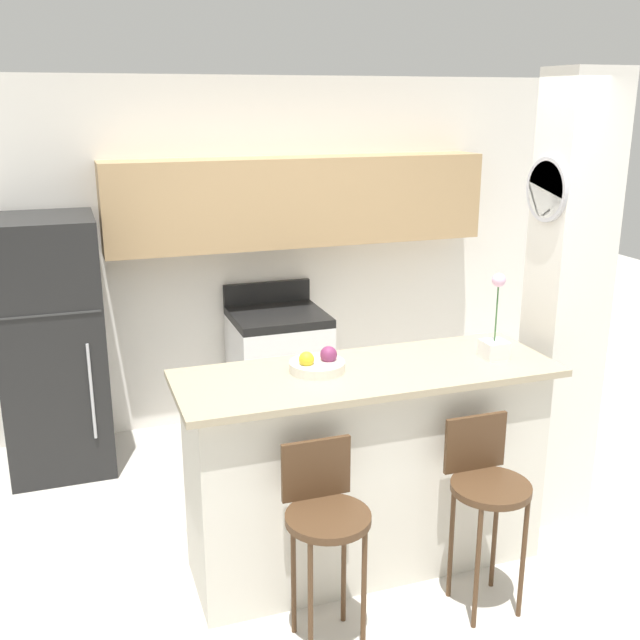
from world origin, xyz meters
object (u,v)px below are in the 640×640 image
object	(u,v)px
stove_range	(279,371)
orchid_vase	(495,336)
refrigerator	(53,346)
bar_stool_right	(486,487)
fruit_bowl	(318,364)
bar_stool_left	(325,517)

from	to	relation	value
stove_range	orchid_vase	size ratio (longest dim) A/B	2.37
refrigerator	stove_range	size ratio (longest dim) A/B	1.58
bar_stool_right	fruit_bowl	world-z (taller)	fruit_bowl
stove_range	bar_stool_right	bearing A→B (deg)	-80.72
refrigerator	bar_stool_left	bearing A→B (deg)	-63.52
orchid_vase	fruit_bowl	size ratio (longest dim) A/B	1.63
orchid_vase	stove_range	bearing A→B (deg)	109.91
bar_stool_right	stove_range	bearing A→B (deg)	99.28
refrigerator	bar_stool_right	world-z (taller)	refrigerator
bar_stool_left	orchid_vase	xyz separation A→B (m)	(1.09, 0.46, 0.58)
stove_range	fruit_bowl	bearing A→B (deg)	-99.32
refrigerator	fruit_bowl	bearing A→B (deg)	-52.53
stove_range	bar_stool_right	size ratio (longest dim) A/B	1.13
refrigerator	bar_stool_right	distance (m)	2.93
bar_stool_right	refrigerator	bearing A→B (deg)	130.81
refrigerator	bar_stool_left	xyz separation A→B (m)	(1.10, -2.21, -0.21)
bar_stool_left	orchid_vase	world-z (taller)	orchid_vase
fruit_bowl	bar_stool_right	bearing A→B (deg)	-41.13
stove_range	bar_stool_left	distance (m)	2.31
bar_stool_left	stove_range	bearing A→B (deg)	79.02
stove_range	refrigerator	bearing A→B (deg)	-178.16
orchid_vase	fruit_bowl	xyz separation A→B (m)	(-0.93, 0.11, -0.08)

